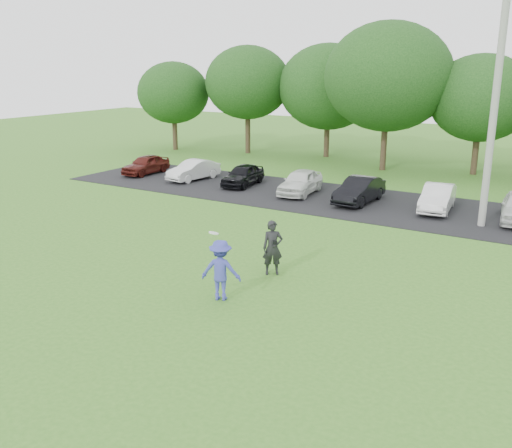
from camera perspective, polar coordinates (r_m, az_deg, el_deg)
The scene contains 7 objects.
ground at distance 16.05m, azimuth -6.54°, elevation -7.42°, with size 100.00×100.00×0.00m, color #387320.
parking_lot at distance 26.97m, azimuth 10.53°, elevation 2.12°, with size 32.00×6.50×0.03m, color black.
utility_pole at distance 23.70m, azimuth 22.72°, elevation 10.58°, with size 0.28×0.28×9.23m, color #989893.
frisbee_player at distance 15.64m, azimuth -3.54°, elevation -4.62°, with size 1.25×0.98×1.98m.
camera_bystander at distance 17.44m, azimuth 1.68°, elevation -2.39°, with size 0.74×0.70×1.70m.
parked_cars at distance 26.56m, azimuth 13.70°, elevation 3.03°, with size 28.36×4.41×1.23m.
tree_row at distance 35.20m, azimuth 19.17°, elevation 12.77°, with size 42.39×9.85×8.64m.
Camera 1 is at (9.14, -11.58, 6.34)m, focal length 40.00 mm.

